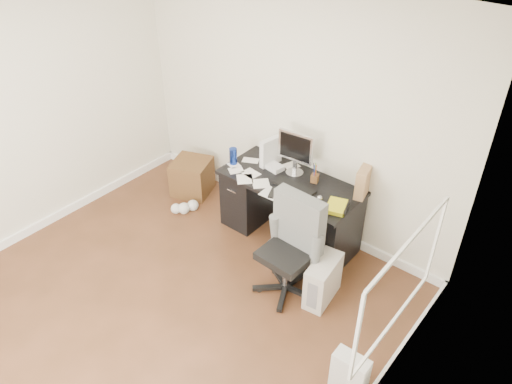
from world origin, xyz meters
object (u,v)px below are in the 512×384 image
lcd_monitor (296,153)px  office_chair (287,250)px  keyboard (294,187)px  pc_tower (323,281)px  desk (289,208)px  wicker_basket (192,177)px

lcd_monitor → office_chair: lcd_monitor is taller
lcd_monitor → office_chair: size_ratio=0.48×
keyboard → pc_tower: bearing=-31.8°
keyboard → pc_tower: 0.99m
office_chair → pc_tower: size_ratio=2.29×
pc_tower → desk: bearing=138.5°
lcd_monitor → office_chair: 1.08m
lcd_monitor → office_chair: bearing=-63.7°
desk → lcd_monitor: size_ratio=3.02×
pc_tower → wicker_basket: pc_tower is taller
lcd_monitor → wicker_basket: lcd_monitor is taller
desk → pc_tower: 0.98m
lcd_monitor → wicker_basket: (-1.41, -0.19, -0.78)m
desk → lcd_monitor: bearing=110.2°
desk → lcd_monitor: lcd_monitor is taller
desk → office_chair: office_chair is taller
desk → wicker_basket: bearing=-178.3°
lcd_monitor → keyboard: lcd_monitor is taller
desk → wicker_basket: (-1.46, -0.04, -0.18)m
desk → pc_tower: bearing=-34.0°
keyboard → pc_tower: (0.69, -0.46, -0.53)m
office_chair → wicker_basket: (-1.93, 0.63, -0.30)m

